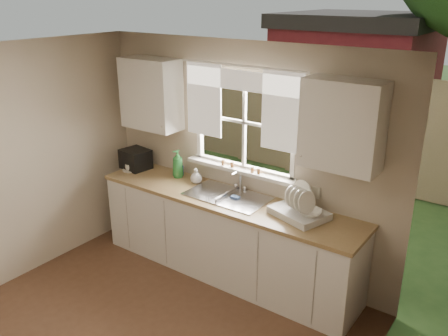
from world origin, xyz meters
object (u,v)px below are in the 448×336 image
Objects in this scene: soap_bottle_a at (178,164)px; cup at (130,167)px; dish_rack at (299,210)px; black_appliance at (136,159)px.

soap_bottle_a is 2.98× the size of cup.
dish_rack reaches higher than black_appliance.
dish_rack is at bearing 8.99° from soap_bottle_a.
black_appliance is (-0.61, -0.07, -0.05)m from soap_bottle_a.
dish_rack is at bearing 10.65° from cup.
cup is 0.13m from black_appliance.
black_appliance is (0.00, 0.10, 0.08)m from cup.
black_appliance is at bearing 179.59° from dish_rack.
soap_bottle_a is 0.65m from cup.
black_appliance is (-2.23, 0.02, 0.05)m from dish_rack.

